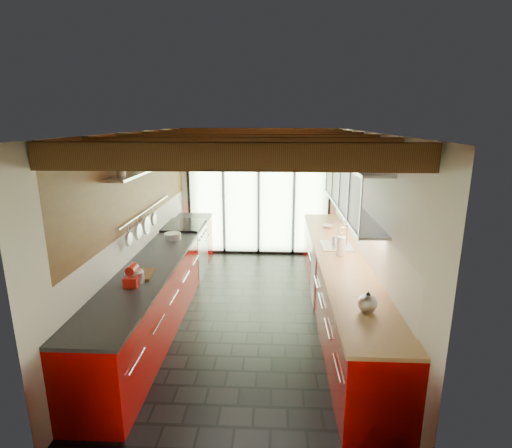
# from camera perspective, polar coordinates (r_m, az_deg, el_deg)

# --- Properties ---
(ground) EXTENTS (5.50, 5.50, 0.00)m
(ground) POSITION_cam_1_polar(r_m,az_deg,el_deg) (6.03, -0.82, -12.54)
(ground) COLOR black
(ground) RESTS_ON ground
(room_shell) EXTENTS (5.50, 5.50, 5.50)m
(room_shell) POSITION_cam_1_polar(r_m,az_deg,el_deg) (5.48, -0.88, 3.04)
(room_shell) COLOR silver
(room_shell) RESTS_ON ground
(ceiling_beams) EXTENTS (3.14, 5.06, 4.90)m
(ceiling_beams) POSITION_cam_1_polar(r_m,az_deg,el_deg) (5.75, -0.66, 11.72)
(ceiling_beams) COLOR #593316
(ceiling_beams) RESTS_ON ground
(glass_door) EXTENTS (2.95, 0.10, 2.90)m
(glass_door) POSITION_cam_1_polar(r_m,az_deg,el_deg) (8.13, 0.37, 6.90)
(glass_door) COLOR #C6EAAD
(glass_door) RESTS_ON ground
(left_counter) EXTENTS (0.68, 5.00, 0.92)m
(left_counter) POSITION_cam_1_polar(r_m,az_deg,el_deg) (6.05, -13.10, -8.05)
(left_counter) COLOR #9F0300
(left_counter) RESTS_ON ground
(range_stove) EXTENTS (0.66, 0.90, 0.97)m
(range_stove) POSITION_cam_1_polar(r_m,az_deg,el_deg) (7.36, -10.07, -3.68)
(range_stove) COLOR silver
(range_stove) RESTS_ON ground
(right_counter) EXTENTS (0.68, 5.00, 0.92)m
(right_counter) POSITION_cam_1_polar(r_m,az_deg,el_deg) (5.90, 11.76, -8.58)
(right_counter) COLOR #9F0300
(right_counter) RESTS_ON ground
(sink_assembly) EXTENTS (0.45, 0.52, 0.43)m
(sink_assembly) POSITION_cam_1_polar(r_m,az_deg,el_deg) (6.10, 11.57, -2.78)
(sink_assembly) COLOR silver
(sink_assembly) RESTS_ON right_counter
(upper_cabinets_right) EXTENTS (0.34, 3.00, 3.00)m
(upper_cabinets_right) POSITION_cam_1_polar(r_m,az_deg,el_deg) (5.83, 13.56, 5.30)
(upper_cabinets_right) COLOR silver
(upper_cabinets_right) RESTS_ON ground
(left_wall_fixtures) EXTENTS (0.28, 2.60, 0.96)m
(left_wall_fixtures) POSITION_cam_1_polar(r_m,az_deg,el_deg) (5.86, -15.32, 5.53)
(left_wall_fixtures) COLOR silver
(left_wall_fixtures) RESTS_ON ground
(stand_mixer) EXTENTS (0.16, 0.27, 0.25)m
(stand_mixer) POSITION_cam_1_polar(r_m,az_deg,el_deg) (4.83, -17.11, -7.13)
(stand_mixer) COLOR red
(stand_mixer) RESTS_ON left_counter
(pot_large) EXTENTS (0.29, 0.29, 0.14)m
(pot_large) POSITION_cam_1_polar(r_m,az_deg,el_deg) (4.87, -16.95, -7.29)
(pot_large) COLOR silver
(pot_large) RESTS_ON left_counter
(pot_small) EXTENTS (0.34, 0.34, 0.10)m
(pot_small) POSITION_cam_1_polar(r_m,az_deg,el_deg) (6.46, -11.80, -1.72)
(pot_small) COLOR silver
(pot_small) RESTS_ON left_counter
(cutting_board) EXTENTS (0.30, 0.40, 0.03)m
(cutting_board) POSITION_cam_1_polar(r_m,az_deg,el_deg) (5.07, -16.11, -6.97)
(cutting_board) COLOR brown
(cutting_board) RESTS_ON left_counter
(kettle) EXTENTS (0.24, 0.26, 0.23)m
(kettle) POSITION_cam_1_polar(r_m,az_deg,el_deg) (4.14, 15.65, -10.70)
(kettle) COLOR silver
(kettle) RESTS_ON right_counter
(paper_towel) EXTENTS (0.12, 0.12, 0.32)m
(paper_towel) POSITION_cam_1_polar(r_m,az_deg,el_deg) (5.68, 12.05, -3.13)
(paper_towel) COLOR white
(paper_towel) RESTS_ON right_counter
(soap_bottle) EXTENTS (0.12, 0.12, 0.20)m
(soap_bottle) POSITION_cam_1_polar(r_m,az_deg,el_deg) (6.11, 11.39, -2.13)
(soap_bottle) COLOR silver
(soap_bottle) RESTS_ON right_counter
(bowl) EXTENTS (0.23, 0.23, 0.05)m
(bowl) POSITION_cam_1_polar(r_m,az_deg,el_deg) (7.13, 10.18, -0.32)
(bowl) COLOR silver
(bowl) RESTS_ON right_counter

